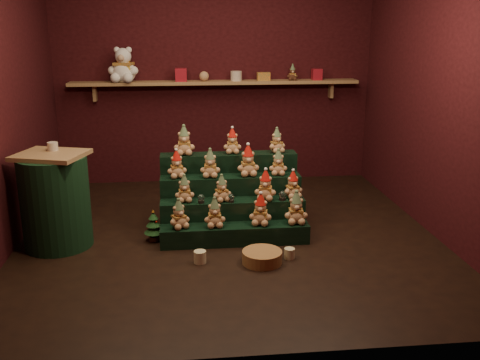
{
  "coord_description": "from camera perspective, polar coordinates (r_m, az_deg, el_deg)",
  "views": [
    {
      "loc": [
        -0.41,
        -4.88,
        1.99
      ],
      "look_at": [
        0.13,
        0.25,
        0.49
      ],
      "focal_mm": 40.0,
      "sensor_mm": 36.0,
      "label": 1
    }
  ],
  "objects": [
    {
      "name": "front_wall",
      "position": [
        2.92,
        2.17,
        4.53
      ],
      "size": [
        4.0,
        0.1,
        2.8
      ],
      "primitive_type": "cube",
      "color": "black",
      "rests_on": "ground"
    },
    {
      "name": "ground",
      "position": [
        5.28,
        -1.16,
        -5.93
      ],
      "size": [
        4.0,
        4.0,
        0.0
      ],
      "primitive_type": "plane",
      "color": "black",
      "rests_on": "ground"
    },
    {
      "name": "teddy_8",
      "position": [
        5.29,
        -6.78,
        1.68
      ],
      "size": [
        0.22,
        0.21,
        0.27
      ],
      "primitive_type": null,
      "rotation": [
        0.0,
        0.0,
        0.18
      ],
      "color": "tan",
      "rests_on": "riser_tier_midback"
    },
    {
      "name": "back_wall",
      "position": [
        6.96,
        -2.71,
        11.32
      ],
      "size": [
        4.0,
        0.1,
        2.8
      ],
      "primitive_type": "cube",
      "color": "black",
      "rests_on": "ground"
    },
    {
      "name": "snow_globe_a",
      "position": [
        5.09,
        -4.17,
        -1.99
      ],
      "size": [
        0.06,
        0.06,
        0.09
      ],
      "color": "black",
      "rests_on": "riser_tier_midfront"
    },
    {
      "name": "right_wall",
      "position": [
        5.49,
        20.86,
        9.0
      ],
      "size": [
        0.1,
        4.0,
        2.8
      ],
      "primitive_type": "cube",
      "color": "black",
      "rests_on": "ground"
    },
    {
      "name": "side_table",
      "position": [
        5.19,
        -19.09,
        -2.1
      ],
      "size": [
        0.7,
        0.64,
        0.89
      ],
      "rotation": [
        0.0,
        0.0,
        -0.3
      ],
      "color": "#A17A50",
      "rests_on": "ground"
    },
    {
      "name": "riser_tier_back",
      "position": [
        5.6,
        -1.21,
        -0.73
      ],
      "size": [
        1.4,
        0.22,
        0.72
      ],
      "primitive_type": "cube",
      "color": "black",
      "rests_on": "ground"
    },
    {
      "name": "snow_globe_b",
      "position": [
        5.11,
        -0.96,
        -1.91
      ],
      "size": [
        0.06,
        0.06,
        0.08
      ],
      "color": "black",
      "rests_on": "riser_tier_midfront"
    },
    {
      "name": "teddy_10",
      "position": [
        5.32,
        0.86,
        2.08
      ],
      "size": [
        0.23,
        0.21,
        0.31
      ],
      "primitive_type": null,
      "rotation": [
        0.0,
        0.0,
        0.05
      ],
      "color": "tan",
      "rests_on": "riser_tier_midback"
    },
    {
      "name": "teddy_9",
      "position": [
        5.28,
        -3.2,
        1.79
      ],
      "size": [
        0.21,
        0.19,
        0.28
      ],
      "primitive_type": null,
      "rotation": [
        0.0,
        0.0,
        -0.09
      ],
      "color": "tan",
      "rests_on": "riser_tier_midback"
    },
    {
      "name": "riser_tier_midback",
      "position": [
        5.42,
        -1.0,
        -2.32
      ],
      "size": [
        1.4,
        0.22,
        0.54
      ],
      "primitive_type": "cube",
      "color": "black",
      "rests_on": "ground"
    },
    {
      "name": "teddy_3",
      "position": [
        5.07,
        6.01,
        -2.95
      ],
      "size": [
        0.23,
        0.21,
        0.31
      ],
      "primitive_type": null,
      "rotation": [
        0.0,
        0.0,
        -0.06
      ],
      "color": "tan",
      "rests_on": "riser_tier_front"
    },
    {
      "name": "teddy_5",
      "position": [
        5.12,
        -1.97,
        -0.88
      ],
      "size": [
        0.23,
        0.21,
        0.26
      ],
      "primitive_type": null,
      "rotation": [
        0.0,
        0.0,
        0.34
      ],
      "color": "tan",
      "rests_on": "riser_tier_midfront"
    },
    {
      "name": "scarf_gift_box",
      "position": [
        6.83,
        2.52,
        10.98
      ],
      "size": [
        0.16,
        0.1,
        0.1
      ],
      "primitive_type": "cube",
      "color": "orange",
      "rests_on": "back_shelf"
    },
    {
      "name": "gift_tin_cream",
      "position": [
        6.79,
        -0.41,
        11.04
      ],
      "size": [
        0.14,
        0.14,
        0.12
      ],
      "primitive_type": "cylinder",
      "color": "beige",
      "rests_on": "back_shelf"
    },
    {
      "name": "gift_tin_red_b",
      "position": [
        6.96,
        8.19,
        11.09
      ],
      "size": [
        0.12,
        0.12,
        0.14
      ],
      "primitive_type": "cube",
      "color": "#B01B2A",
      "rests_on": "back_shelf"
    },
    {
      "name": "teddy_1",
      "position": [
        4.97,
        -2.73,
        -3.48
      ],
      "size": [
        0.2,
        0.18,
        0.28
      ],
      "primitive_type": null,
      "rotation": [
        0.0,
        0.0,
        0.02
      ],
      "color": "tan",
      "rests_on": "riser_tier_front"
    },
    {
      "name": "snow_globe_c",
      "position": [
        5.17,
        4.55,
        -1.67
      ],
      "size": [
        0.07,
        0.07,
        0.09
      ],
      "color": "black",
      "rests_on": "riser_tier_midfront"
    },
    {
      "name": "teddy_7",
      "position": [
        5.24,
        5.66,
        -0.48
      ],
      "size": [
        0.23,
        0.22,
        0.27
      ],
      "primitive_type": null,
      "rotation": [
        0.0,
        0.0,
        0.27
      ],
      "color": "tan",
      "rests_on": "riser_tier_midfront"
    },
    {
      "name": "riser_tier_midfront",
      "position": [
        5.24,
        -0.78,
        -4.01
      ],
      "size": [
        1.4,
        0.22,
        0.36
      ],
      "primitive_type": "cube",
      "color": "black",
      "rests_on": "ground"
    },
    {
      "name": "teddy_6",
      "position": [
        5.16,
        2.74,
        -0.55
      ],
      "size": [
        0.25,
        0.23,
        0.29
      ],
      "primitive_type": null,
      "rotation": [
        0.0,
        0.0,
        -0.24
      ],
      "color": "tan",
      "rests_on": "riser_tier_midfront"
    },
    {
      "name": "teddy_12",
      "position": [
        5.45,
        -5.99,
        4.23
      ],
      "size": [
        0.21,
        0.19,
        0.3
      ],
      "primitive_type": null,
      "rotation": [
        0.0,
        0.0,
        0.0
      ],
      "color": "tan",
      "rests_on": "riser_tier_back"
    },
    {
      "name": "teddy_11",
      "position": [
        5.37,
        4.1,
        1.9
      ],
      "size": [
        0.2,
        0.19,
        0.26
      ],
      "primitive_type": null,
      "rotation": [
        0.0,
        0.0,
        -0.13
      ],
      "color": "tan",
      "rests_on": "riser_tier_midback"
    },
    {
      "name": "gift_tin_red_a",
      "position": [
        6.75,
        -6.32,
        11.09
      ],
      "size": [
        0.14,
        0.14,
        0.16
      ],
      "primitive_type": "cube",
      "color": "#B01B2A",
      "rests_on": "back_shelf"
    },
    {
      "name": "table_ornament",
      "position": [
        5.16,
        -19.35,
        3.41
      ],
      "size": [
        0.09,
        0.09,
        0.08
      ],
      "primitive_type": "cylinder",
      "color": "beige",
      "rests_on": "side_table"
    },
    {
      "name": "teddy_2",
      "position": [
        5.02,
        2.21,
        -3.16
      ],
      "size": [
        0.25,
        0.23,
        0.3
      ],
      "primitive_type": null,
      "rotation": [
        0.0,
        0.0,
        -0.24
      ],
      "color": "tan",
      "rests_on": "riser_tier_front"
    },
    {
      "name": "mug_left",
      "position": [
        4.7,
        -4.29,
        -8.18
      ],
      "size": [
        0.11,
        0.11,
        0.11
      ],
      "primitive_type": "cylinder",
      "color": "beige",
      "rests_on": "ground"
    },
    {
      "name": "mug_right",
      "position": [
        4.79,
        5.31,
        -7.81
      ],
      "size": [
        0.09,
        0.09,
        0.09
      ],
      "primitive_type": "cylinder",
      "color": "beige",
      "rests_on": "ground"
    },
    {
      "name": "shelf_plush_ball",
      "position": [
        6.76,
        -3.86,
        10.99
      ],
      "size": [
        0.12,
        0.12,
        0.12
      ],
      "primitive_type": "sphere",
      "color": "tan",
      "rests_on": "back_shelf"
    },
    {
      "name": "teddy_4",
      "position": [
        5.13,
        -5.95,
        -0.91
      ],
      "size": [
        0.19,
        0.17,
        0.26
      ],
      "primitive_type": null,
      "rotation": [
        0.0,
        0.0,
        0.04
      ],
      "color": "tan",
      "rests_on": "riser_tier_midfront"
    },
    {
      "name": "back_shelf",
      "position": [
        6.8,
        -2.61,
        10.31
      ],
      "size": [
        3.6,
        0.26,
        0.24
      ],
      "color": "#A17A50",
      "rests_on": "ground"
    },
    {
      "name": "wicker_basket",
      "position": [
        4.68,
        2.37,
        -8.21
      ],
      "size": [
        0.36,
        0.36,
        0.11
      ],
      "primitive_type": "cylinder",
      "rotation": [
        0.0,
        0.0,
        -0.03
      ],
      "color": "olive",
      "rests_on": "ground"
    },
    {
      "name": "riser_tier_front",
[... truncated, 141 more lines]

